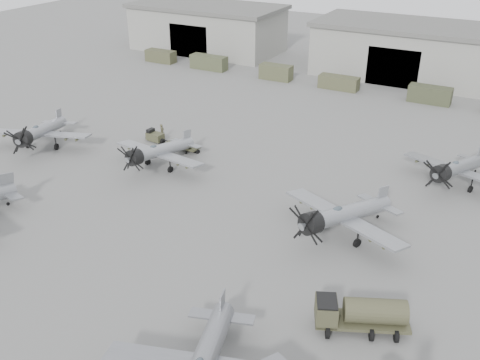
{
  "coord_description": "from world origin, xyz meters",
  "views": [
    {
      "loc": [
        18.06,
        -28.4,
        25.63
      ],
      "look_at": [
        -3.25,
        11.04,
        2.5
      ],
      "focal_mm": 40.0,
      "sensor_mm": 36.0,
      "label": 1
    }
  ],
  "objects_px": {
    "aircraft_mid_2": "(341,215)",
    "aircraft_far_1": "(457,168)",
    "ground_crew": "(162,131)",
    "tug_trailer": "(165,140)",
    "aircraft_mid_1": "(157,152)",
    "aircraft_mid_0": "(39,132)",
    "fuel_tanker": "(361,312)"
  },
  "relations": [
    {
      "from": "aircraft_mid_0",
      "to": "ground_crew",
      "type": "relative_size",
      "value": 6.21
    },
    {
      "from": "aircraft_mid_2",
      "to": "ground_crew",
      "type": "bearing_deg",
      "value": -179.02
    },
    {
      "from": "aircraft_mid_2",
      "to": "aircraft_far_1",
      "type": "relative_size",
      "value": 1.06
    },
    {
      "from": "aircraft_mid_0",
      "to": "aircraft_far_1",
      "type": "relative_size",
      "value": 1.03
    },
    {
      "from": "aircraft_far_1",
      "to": "aircraft_mid_2",
      "type": "bearing_deg",
      "value": -97.5
    },
    {
      "from": "aircraft_far_1",
      "to": "fuel_tanker",
      "type": "xyz_separation_m",
      "value": [
        -2.29,
        -24.6,
        -0.68
      ]
    },
    {
      "from": "aircraft_mid_0",
      "to": "aircraft_mid_2",
      "type": "xyz_separation_m",
      "value": [
        37.09,
        -1.41,
        0.08
      ]
    },
    {
      "from": "aircraft_mid_2",
      "to": "ground_crew",
      "type": "relative_size",
      "value": 6.4
    },
    {
      "from": "aircraft_mid_1",
      "to": "aircraft_mid_2",
      "type": "distance_m",
      "value": 22.17
    },
    {
      "from": "aircraft_far_1",
      "to": "ground_crew",
      "type": "height_order",
      "value": "aircraft_far_1"
    },
    {
      "from": "aircraft_mid_1",
      "to": "aircraft_mid_2",
      "type": "bearing_deg",
      "value": -2.7
    },
    {
      "from": "aircraft_far_1",
      "to": "ground_crew",
      "type": "distance_m",
      "value": 33.82
    },
    {
      "from": "ground_crew",
      "to": "fuel_tanker",
      "type": "bearing_deg",
      "value": -128.3
    },
    {
      "from": "ground_crew",
      "to": "tug_trailer",
      "type": "bearing_deg",
      "value": -137.35
    },
    {
      "from": "aircraft_mid_1",
      "to": "fuel_tanker",
      "type": "distance_m",
      "value": 30.04
    },
    {
      "from": "aircraft_far_1",
      "to": "fuel_tanker",
      "type": "distance_m",
      "value": 24.71
    },
    {
      "from": "fuel_tanker",
      "to": "aircraft_far_1",
      "type": "bearing_deg",
      "value": 60.74
    },
    {
      "from": "tug_trailer",
      "to": "ground_crew",
      "type": "xyz_separation_m",
      "value": [
        -1.36,
        1.25,
        0.38
      ]
    },
    {
      "from": "aircraft_mid_2",
      "to": "fuel_tanker",
      "type": "bearing_deg",
      "value": -41.02
    },
    {
      "from": "tug_trailer",
      "to": "ground_crew",
      "type": "height_order",
      "value": "ground_crew"
    },
    {
      "from": "aircraft_mid_2",
      "to": "ground_crew",
      "type": "xyz_separation_m",
      "value": [
        -26.42,
        10.74,
        -1.29
      ]
    },
    {
      "from": "aircraft_mid_1",
      "to": "aircraft_far_1",
      "type": "height_order",
      "value": "aircraft_far_1"
    },
    {
      "from": "aircraft_mid_1",
      "to": "aircraft_mid_2",
      "type": "height_order",
      "value": "aircraft_mid_2"
    },
    {
      "from": "aircraft_far_1",
      "to": "fuel_tanker",
      "type": "bearing_deg",
      "value": -76.62
    },
    {
      "from": "aircraft_mid_0",
      "to": "aircraft_mid_1",
      "type": "height_order",
      "value": "aircraft_mid_0"
    },
    {
      "from": "aircraft_far_1",
      "to": "tug_trailer",
      "type": "xyz_separation_m",
      "value": [
        -32.23,
        -5.07,
        -1.51
      ]
    },
    {
      "from": "ground_crew",
      "to": "aircraft_far_1",
      "type": "bearing_deg",
      "value": -88.23
    },
    {
      "from": "aircraft_mid_0",
      "to": "aircraft_far_1",
      "type": "xyz_separation_m",
      "value": [
        44.25,
        13.15,
        -0.07
      ]
    },
    {
      "from": "aircraft_mid_2",
      "to": "aircraft_far_1",
      "type": "xyz_separation_m",
      "value": [
        7.16,
        14.56,
        -0.16
      ]
    },
    {
      "from": "tug_trailer",
      "to": "aircraft_mid_1",
      "type": "bearing_deg",
      "value": -56.4
    },
    {
      "from": "aircraft_mid_2",
      "to": "fuel_tanker",
      "type": "distance_m",
      "value": 11.19
    },
    {
      "from": "aircraft_mid_1",
      "to": "ground_crew",
      "type": "bearing_deg",
      "value": 129.34
    }
  ]
}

